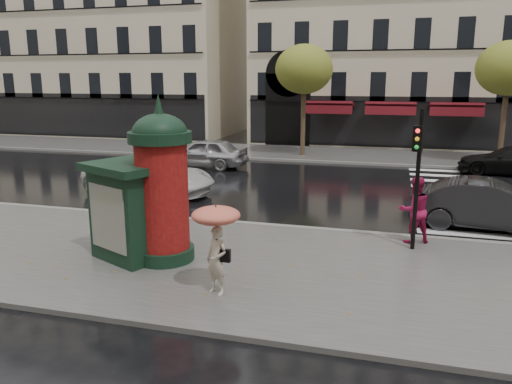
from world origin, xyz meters
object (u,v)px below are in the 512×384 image
(morris_column, at_px, (162,183))
(man_burgundy, at_px, (170,197))
(car_white, at_px, (150,176))
(car_darkgrey, at_px, (490,205))
(woman_red, at_px, (414,210))
(car_silver, at_px, (472,205))
(woman_umbrella, at_px, (216,235))
(car_far_silver, at_px, (204,153))
(traffic_light, at_px, (417,166))
(newsstand, at_px, (132,209))
(car_black, at_px, (511,161))

(morris_column, bearing_deg, man_burgundy, 112.32)
(car_white, bearing_deg, car_darkgrey, -89.49)
(woman_red, relative_size, car_silver, 0.51)
(woman_umbrella, distance_m, car_darkgrey, 9.65)
(man_burgundy, xyz_separation_m, car_white, (-2.77, 3.95, -0.21))
(woman_umbrella, xyz_separation_m, car_far_silver, (-6.22, 15.24, -0.65))
(woman_umbrella, relative_size, car_far_silver, 0.43)
(woman_red, distance_m, car_white, 10.98)
(car_silver, bearing_deg, traffic_light, 158.00)
(woman_umbrella, relative_size, man_burgundy, 1.17)
(newsstand, distance_m, car_white, 7.84)
(man_burgundy, relative_size, car_white, 0.31)
(woman_umbrella, bearing_deg, car_silver, 51.25)
(woman_red, distance_m, car_darkgrey, 3.33)
(woman_umbrella, relative_size, car_darkgrey, 0.42)
(woman_red, height_order, car_black, woman_red)
(woman_red, height_order, traffic_light, traffic_light)
(woman_red, bearing_deg, car_black, -137.36)
(morris_column, distance_m, traffic_light, 6.64)
(traffic_light, height_order, car_black, traffic_light)
(car_black, bearing_deg, morris_column, -30.32)
(man_burgundy, height_order, car_silver, man_burgundy)
(man_burgundy, xyz_separation_m, car_silver, (9.39, 2.84, -0.34))
(woman_umbrella, height_order, man_burgundy, woman_umbrella)
(morris_column, xyz_separation_m, car_silver, (8.10, 5.97, -1.50))
(traffic_light, distance_m, car_black, 14.28)
(woman_umbrella, relative_size, car_silver, 0.54)
(morris_column, xyz_separation_m, traffic_light, (6.16, 2.46, 0.29))
(car_silver, height_order, car_black, car_black)
(car_black, xyz_separation_m, car_far_silver, (-15.35, -2.11, 0.09))
(car_darkgrey, bearing_deg, traffic_light, 147.82)
(morris_column, height_order, car_silver, morris_column)
(morris_column, distance_m, car_white, 8.27)
(woman_red, xyz_separation_m, morris_column, (-6.19, -3.13, 1.07))
(car_silver, bearing_deg, car_black, -10.32)
(man_burgundy, bearing_deg, car_far_silver, -86.25)
(woman_red, relative_size, car_far_silver, 0.41)
(traffic_light, xyz_separation_m, car_white, (-10.21, 4.62, -1.66))
(woman_umbrella, relative_size, car_white, 0.36)
(newsstand, distance_m, car_far_silver, 14.10)
(traffic_light, distance_m, car_white, 11.33)
(woman_umbrella, xyz_separation_m, newsstand, (-2.87, 1.56, -0.04))
(car_black, distance_m, car_far_silver, 15.50)
(newsstand, height_order, car_white, newsstand)
(car_silver, bearing_deg, man_burgundy, 113.82)
(woman_red, relative_size, traffic_light, 0.50)
(car_silver, bearing_deg, car_white, 91.78)
(woman_red, xyz_separation_m, traffic_light, (-0.03, -0.67, 1.36))
(traffic_light, relative_size, newsstand, 1.46)
(traffic_light, height_order, car_far_silver, traffic_light)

